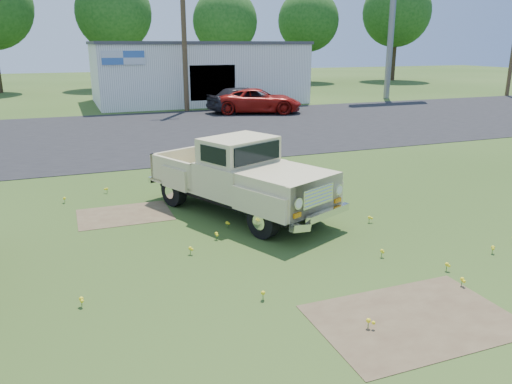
% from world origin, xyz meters
% --- Properties ---
extents(ground, '(140.00, 140.00, 0.00)m').
position_xyz_m(ground, '(0.00, 0.00, 0.00)').
color(ground, '#284215').
rests_on(ground, ground).
extents(asphalt_lot, '(90.00, 14.00, 0.02)m').
position_xyz_m(asphalt_lot, '(0.00, 15.00, 0.00)').
color(asphalt_lot, black).
rests_on(asphalt_lot, ground).
extents(dirt_patch_a, '(3.00, 2.00, 0.01)m').
position_xyz_m(dirt_patch_a, '(1.50, -3.00, 0.00)').
color(dirt_patch_a, brown).
rests_on(dirt_patch_a, ground).
extents(dirt_patch_b, '(2.20, 1.60, 0.01)m').
position_xyz_m(dirt_patch_b, '(-2.00, 3.50, 0.00)').
color(dirt_patch_b, brown).
rests_on(dirt_patch_b, ground).
extents(commercial_building, '(14.20, 8.20, 4.15)m').
position_xyz_m(commercial_building, '(6.00, 26.99, 2.10)').
color(commercial_building, beige).
rests_on(commercial_building, ground).
extents(utility_pole_mid, '(1.60, 0.30, 9.00)m').
position_xyz_m(utility_pole_mid, '(4.00, 22.00, 4.60)').
color(utility_pole_mid, '#453420').
rests_on(utility_pole_mid, ground).
extents(treeline_d, '(6.72, 6.72, 10.00)m').
position_xyz_m(treeline_d, '(2.00, 40.50, 6.62)').
color(treeline_d, '#362818').
rests_on(treeline_d, ground).
extents(treeline_e, '(6.08, 6.08, 9.04)m').
position_xyz_m(treeline_e, '(12.00, 39.00, 5.98)').
color(treeline_e, '#362818').
rests_on(treeline_e, ground).
extents(treeline_f, '(6.40, 6.40, 9.52)m').
position_xyz_m(treeline_f, '(22.00, 41.50, 6.30)').
color(treeline_f, '#362818').
rests_on(treeline_f, ground).
extents(treeline_g, '(7.36, 7.36, 10.95)m').
position_xyz_m(treeline_g, '(32.00, 40.00, 7.25)').
color(treeline_g, '#362818').
rests_on(treeline_g, ground).
extents(vintage_pickup_truck, '(3.98, 5.56, 1.88)m').
position_xyz_m(vintage_pickup_truck, '(0.68, 2.68, 0.94)').
color(vintage_pickup_truck, '#C7B686').
rests_on(vintage_pickup_truck, ground).
extents(red_pickup, '(5.64, 3.93, 1.43)m').
position_xyz_m(red_pickup, '(7.77, 19.59, 0.71)').
color(red_pickup, maroon).
rests_on(red_pickup, ground).
extents(dark_sedan, '(4.80, 2.53, 1.56)m').
position_xyz_m(dark_sedan, '(7.18, 20.30, 0.78)').
color(dark_sedan, black).
rests_on(dark_sedan, ground).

